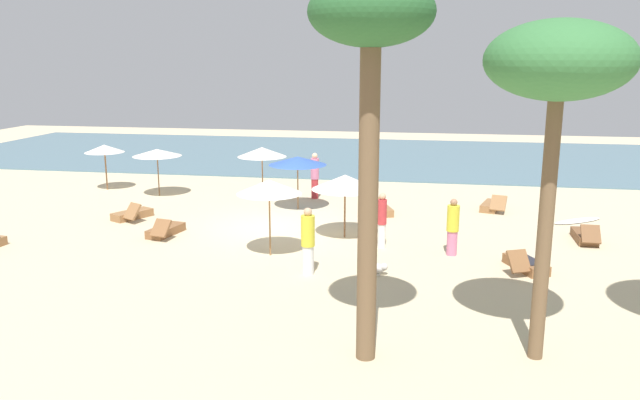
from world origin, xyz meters
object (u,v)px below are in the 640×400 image
object	(u,v)px
umbrella_2	(345,182)
lounger_4	(585,236)
surfboard	(577,221)
person_0	(382,220)
umbrella_5	(262,152)
lounger_6	(132,214)
umbrella_3	(157,153)
person_3	(308,241)
umbrella_4	(104,149)
lounger_2	(165,230)
palm_0	(371,37)
lounger_1	(492,206)
umbrella_0	(298,161)
person_1	(315,175)
lounger_5	(525,264)
palm_1	(558,67)
lounger_3	(380,209)
person_2	(453,227)
umbrella_1	(269,187)
dog	(375,268)

from	to	relation	value
umbrella_2	lounger_4	bearing A→B (deg)	6.42
umbrella_2	surfboard	size ratio (longest dim) A/B	1.04
lounger_4	person_0	xyz separation A→B (m)	(-6.46, -1.80, 0.73)
lounger_4	person_0	bearing A→B (deg)	-164.42
umbrella_5	lounger_6	size ratio (longest dim) A/B	1.25
umbrella_3	lounger_4	bearing A→B (deg)	-14.21
umbrella_5	person_3	bearing A→B (deg)	-67.81
umbrella_4	lounger_2	size ratio (longest dim) A/B	1.15
palm_0	lounger_1	bearing A→B (deg)	74.67
umbrella_2	person_0	world-z (taller)	umbrella_2
umbrella_0	person_1	world-z (taller)	umbrella_0
lounger_6	lounger_5	bearing A→B (deg)	-14.57
palm_1	person_1	bearing A→B (deg)	117.02
lounger_3	umbrella_3	bearing A→B (deg)	170.69
lounger_6	person_2	size ratio (longest dim) A/B	1.01
lounger_2	person_2	world-z (taller)	person_2
lounger_4	lounger_6	bearing A→B (deg)	179.13
umbrella_5	umbrella_1	bearing A→B (deg)	-73.44
umbrella_0	dog	distance (m)	8.24
umbrella_0	lounger_5	distance (m)	10.03
lounger_4	lounger_6	size ratio (longest dim) A/B	0.97
umbrella_1	lounger_6	xyz separation A→B (m)	(-6.14, 3.42, -1.94)
umbrella_1	umbrella_0	bearing A→B (deg)	93.81
person_3	dog	xyz separation A→B (m)	(1.81, 0.29, -0.77)
lounger_2	lounger_4	distance (m)	13.83
lounger_4	umbrella_2	bearing A→B (deg)	-173.58
lounger_5	surfboard	size ratio (longest dim) A/B	0.84
umbrella_4	lounger_2	bearing A→B (deg)	-49.58
umbrella_1	umbrella_5	xyz separation A→B (m)	(-2.27, 7.62, -0.12)
person_2	palm_1	size ratio (longest dim) A/B	0.27
person_1	palm_1	size ratio (longest dim) A/B	0.30
umbrella_0	umbrella_3	size ratio (longest dim) A/B	1.09
lounger_5	person_2	xyz separation A→B (m)	(-1.99, 1.06, 0.70)
lounger_1	lounger_2	world-z (taller)	lounger_1
umbrella_1	person_0	world-z (taller)	umbrella_1
lounger_6	surfboard	xyz separation A→B (m)	(16.19, 2.39, -0.13)
umbrella_0	palm_0	bearing A→B (deg)	-72.15
umbrella_1	surfboard	size ratio (longest dim) A/B	1.11
umbrella_3	person_1	xyz separation A→B (m)	(6.73, 0.65, -0.89)
lounger_3	person_1	bearing A→B (deg)	142.83
umbrella_5	lounger_6	xyz separation A→B (m)	(-3.87, -4.20, -1.82)
umbrella_1	lounger_3	bearing A→B (deg)	63.61
lounger_5	palm_0	bearing A→B (deg)	-122.82
lounger_4	palm_0	xyz separation A→B (m)	(-6.21, -9.30, 6.00)
umbrella_5	person_3	xyz separation A→B (m)	(3.71, -9.10, -1.04)
umbrella_0	person_0	xyz separation A→B (m)	(3.65, -4.61, -1.03)
lounger_4	dog	size ratio (longest dim) A/B	2.37
umbrella_1	dog	size ratio (longest dim) A/B	3.23
person_2	umbrella_3	bearing A→B (deg)	152.35
umbrella_4	lounger_4	world-z (taller)	umbrella_4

